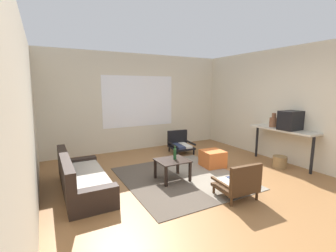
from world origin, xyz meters
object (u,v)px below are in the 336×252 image
couch (81,180)px  armchair_by_window (180,143)px  crt_television (290,120)px  ottoman_orange (213,159)px  clay_vase (273,122)px  glass_bottle (175,154)px  armchair_striped_foreground (239,183)px  console_shelf (283,133)px  wicker_basket (280,162)px  coffee_table (172,164)px

couch → armchair_by_window: 3.09m
armchair_by_window → crt_television: crt_television is taller
ottoman_orange → clay_vase: bearing=-13.5°
armchair_by_window → clay_vase: (1.54, -1.73, 0.72)m
couch → glass_bottle: size_ratio=6.79×
clay_vase → glass_bottle: size_ratio=1.25×
armchair_by_window → ottoman_orange: size_ratio=1.42×
couch → armchair_by_window: couch is taller
armchair_striped_foreground → glass_bottle: bearing=112.3°
console_shelf → clay_vase: clay_vase is taller
ottoman_orange → wicker_basket: size_ratio=1.55×
couch → armchair_striped_foreground: bearing=-34.0°
clay_vase → coffee_table: bearing=177.7°
crt_television → coffee_table: bearing=168.8°
armchair_striped_foreground → console_shelf: bearing=20.6°
coffee_table → couch: bearing=169.7°
console_shelf → wicker_basket: console_shelf is taller
coffee_table → clay_vase: size_ratio=1.79×
crt_television → glass_bottle: crt_television is taller
console_shelf → glass_bottle: size_ratio=5.80×
armchair_striped_foreground → crt_television: size_ratio=1.34×
armchair_by_window → ottoman_orange: (0.03, -1.37, -0.06)m
crt_television → clay_vase: size_ratio=1.41×
console_shelf → armchair_striped_foreground: bearing=-159.4°
armchair_by_window → console_shelf: 2.57m
crt_television → glass_bottle: size_ratio=1.76×
armchair_striped_foreground → coffee_table: bearing=115.2°
crt_television → wicker_basket: size_ratio=1.54×
couch → crt_television: 4.49m
armchair_striped_foreground → ottoman_orange: (0.64, 1.43, -0.08)m
armchair_striped_foreground → glass_bottle: (-0.49, 1.19, 0.25)m
couch → ottoman_orange: couch is taller
console_shelf → glass_bottle: 2.67m
armchair_striped_foreground → clay_vase: size_ratio=1.89×
console_shelf → clay_vase: bearing=90.0°
coffee_table → crt_television: crt_television is taller
ottoman_orange → glass_bottle: 1.20m
couch → armchair_striped_foreground: 2.64m
armchair_by_window → ottoman_orange: armchair_by_window is taller
coffee_table → ottoman_orange: 1.23m
armchair_striped_foreground → wicker_basket: 2.03m
couch → armchair_striped_foreground: size_ratio=2.87×
coffee_table → console_shelf: size_ratio=0.39×
couch → clay_vase: bearing=-5.4°
console_shelf → crt_television: size_ratio=3.29×
couch → console_shelf: bearing=-8.8°
ottoman_orange → clay_vase: (1.51, -0.36, 0.79)m
armchair_by_window → clay_vase: bearing=-48.3°
couch → crt_television: bearing=-10.9°
glass_bottle → console_shelf: bearing=-8.4°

